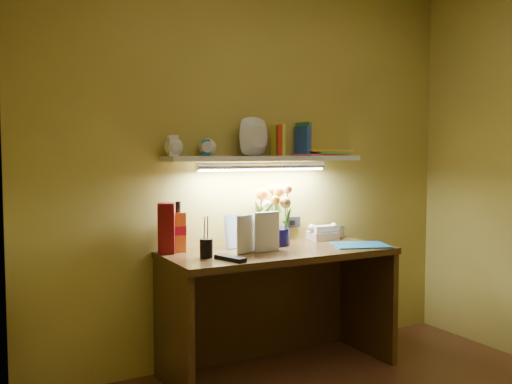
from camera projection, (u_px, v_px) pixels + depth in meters
desk at (279, 310)px, 3.47m from camera, size 1.40×0.60×0.75m
flower_bouquet at (273, 216)px, 3.61m from camera, size 0.25×0.25×0.37m
telephone at (323, 232)px, 3.83m from camera, size 0.19×0.15×0.11m
desk_clock at (338, 232)px, 3.92m from camera, size 0.09×0.05×0.08m
whisky_bottle at (178, 227)px, 3.37m from camera, size 0.09×0.09×0.30m
whisky_box at (166, 228)px, 3.30m from camera, size 0.12×0.12×0.29m
pen_cup at (206, 242)px, 3.18m from camera, size 0.08×0.08×0.18m
art_card at (240, 231)px, 3.52m from camera, size 0.21×0.06×0.20m
tv_remote at (230, 258)px, 3.10m from camera, size 0.11×0.21×0.02m
blue_folder at (360, 245)px, 3.58m from camera, size 0.40×0.35×0.01m
desk_book_a at (237, 235)px, 3.26m from camera, size 0.17×0.07×0.23m
desk_book_b at (255, 233)px, 3.33m from camera, size 0.17×0.03×0.24m
wall_shelf at (267, 152)px, 3.58m from camera, size 1.30×0.32×0.25m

